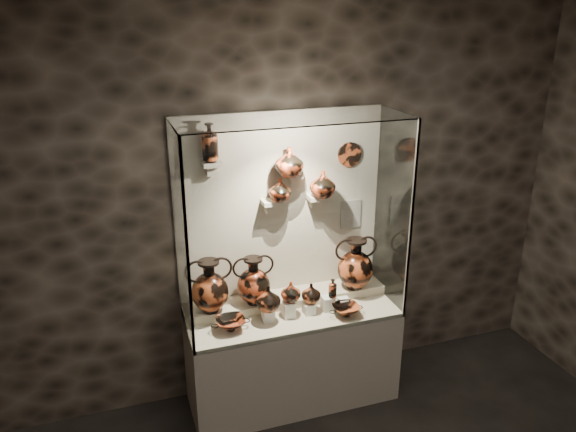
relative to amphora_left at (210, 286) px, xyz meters
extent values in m
cube|color=black|center=(0.64, 0.20, 0.48)|extent=(5.00, 0.02, 3.20)
cube|color=#C3B59D|center=(0.64, -0.12, -0.72)|extent=(1.70, 0.60, 0.80)
cube|color=beige|center=(0.64, -0.12, -0.30)|extent=(1.68, 0.58, 0.03)
cube|color=beige|center=(0.64, 0.06, -0.27)|extent=(1.70, 0.25, 0.10)
cube|color=#C3B59D|center=(0.64, 0.20, 0.48)|extent=(1.70, 0.03, 1.60)
cube|color=white|center=(0.64, -0.41, 0.48)|extent=(1.70, 0.01, 1.60)
cube|color=white|center=(-0.21, -0.12, 0.48)|extent=(0.01, 0.60, 1.60)
cube|color=white|center=(1.48, -0.12, 0.48)|extent=(0.01, 0.60, 1.60)
cube|color=white|center=(0.64, -0.12, 1.28)|extent=(1.70, 0.60, 0.01)
cube|color=gray|center=(-0.20, -0.41, 0.48)|extent=(0.02, 0.02, 1.60)
cube|color=gray|center=(1.48, -0.41, 0.48)|extent=(0.02, 0.02, 1.60)
cube|color=silver|center=(0.42, -0.17, -0.24)|extent=(0.09, 0.09, 0.10)
cube|color=silver|center=(0.59, -0.17, -0.22)|extent=(0.09, 0.09, 0.13)
cube|color=silver|center=(0.76, -0.17, -0.24)|extent=(0.09, 0.09, 0.09)
cube|color=silver|center=(0.92, -0.17, -0.23)|extent=(0.09, 0.09, 0.12)
cube|color=silver|center=(1.06, -0.17, -0.25)|extent=(0.09, 0.09, 0.08)
cube|color=#C3B59D|center=(0.09, 0.12, 0.93)|extent=(0.14, 0.12, 0.04)
cube|color=#C3B59D|center=(0.54, 0.12, 0.58)|extent=(0.14, 0.12, 0.04)
cube|color=#C3B59D|center=(0.74, 0.12, 0.78)|extent=(0.10, 0.12, 0.04)
cube|color=#C3B59D|center=(0.92, 0.12, 0.58)|extent=(0.14, 0.12, 0.04)
imported|color=#AF4821|center=(0.41, -0.18, -0.09)|extent=(0.20, 0.20, 0.20)
imported|color=#AE3E1E|center=(0.61, -0.15, -0.08)|extent=(0.21, 0.21, 0.16)
imported|color=#AF4821|center=(0.78, -0.15, -0.12)|extent=(0.17, 0.17, 0.16)
imported|color=#AE3E1E|center=(0.60, 0.09, 0.69)|extent=(0.22, 0.22, 0.18)
imported|color=#AE3E1E|center=(0.67, 0.06, 0.91)|extent=(0.24, 0.24, 0.23)
imported|color=#AE3E1E|center=(0.95, 0.07, 0.71)|extent=(0.25, 0.25, 0.21)
cylinder|color=#B04822|center=(1.21, 0.17, 0.90)|extent=(0.20, 0.02, 0.20)
cube|color=beige|center=(1.25, 0.18, 0.38)|extent=(0.18, 0.01, 0.24)
camera|label=1|loc=(-0.64, -3.83, 2.04)|focal=35.00mm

